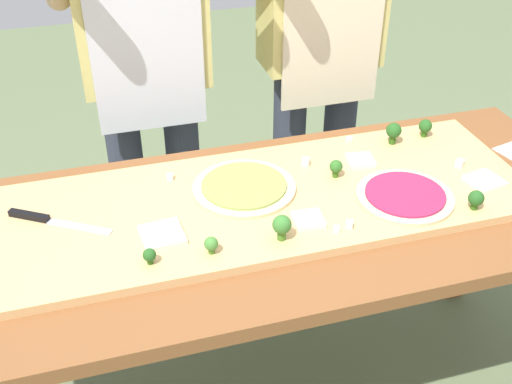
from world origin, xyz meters
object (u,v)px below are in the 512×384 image
Objects in this scene: pizza_slice_center at (162,235)px; cook_left at (144,55)px; broccoli_floret_center_left at (211,244)px; cheese_crumble_f at (336,229)px; chefs_knife at (45,219)px; cheese_crumble_d at (349,224)px; cheese_crumble_e at (306,162)px; cook_right at (321,36)px; prep_table at (265,245)px; broccoli_floret_back_left at (425,127)px; pizza_slice_far_right at (485,181)px; broccoli_floret_back_mid at (336,167)px; broccoli_floret_front_left at (149,255)px; cheese_crumble_c at (460,163)px; pizza_slice_near_left at (308,220)px; pizza_whole_beet_magenta at (405,196)px; cheese_crumble_a at (349,139)px; pizza_whole_pesto_green at (244,187)px; cheese_crumble_b at (170,177)px; broccoli_floret_center_right at (476,199)px; broccoli_floret_back_right at (394,131)px; broccoli_floret_front_mid at (280,226)px; pizza_slice_far_left at (360,160)px.

pizza_slice_center is 0.06× the size of cook_left.
cheese_crumble_f is at bearing -1.08° from broccoli_floret_center_left.
cheese_crumble_d is at bearing -18.11° from chefs_knife.
cheese_crumble_e is 0.56m from cook_right.
broccoli_floret_back_left is at bearing 20.89° from prep_table.
pizza_slice_far_right is 0.05× the size of cook_right.
broccoli_floret_back_mid is 0.59m from broccoli_floret_front_left.
cheese_crumble_c is 0.01× the size of cook_left.
pizza_slice_near_left is 1.42× the size of broccoli_floret_back_mid.
pizza_whole_beet_magenta is (0.37, -0.06, 0.13)m from prep_table.
broccoli_floret_front_left is 0.77m from cheese_crumble_a.
cheese_crumble_c is at bearing 21.97° from cheese_crumble_f.
cheese_crumble_d is at bearing -11.54° from pizza_slice_center.
cheese_crumble_f is at bearing -55.39° from pizza_whole_pesto_green.
cheese_crumble_e reaches higher than pizza_whole_beet_magenta.
cheese_crumble_c is at bearing 102.45° from pizza_slice_far_right.
pizza_slice_far_right is at bearing -17.35° from cheese_crumble_b.
broccoli_floret_center_right is at bearing -67.64° from cheese_crumble_a.
cheese_crumble_b is at bearing -179.07° from broccoli_floret_back_right.
cheese_crumble_b is at bearing -143.20° from cook_right.
cheese_crumble_b is 0.49m from cook_left.
broccoli_floret_back_right reaches higher than broccoli_floret_back_left.
broccoli_floret_back_left is at bearing 32.30° from pizza_slice_near_left.
cheese_crumble_d is 0.01× the size of cook_right.
broccoli_floret_front_left is (-0.32, -0.14, 0.15)m from prep_table.
prep_table is at bearing -9.84° from chefs_knife.
cook_right is at bearing 63.14° from broccoli_floret_front_mid.
cook_left is (-0.38, 0.79, 0.17)m from cheese_crumble_d.
broccoli_floret_center_right is at bearing -2.15° from broccoli_floret_front_mid.
cook_right reaches higher than broccoli_floret_front_left.
pizza_whole_beet_magenta is 0.15× the size of cook_right.
broccoli_floret_front_mid is (-0.52, 0.02, 0.01)m from broccoli_floret_center_right.
broccoli_floret_front_mid is 0.32m from broccoli_floret_back_mid.
chefs_knife is at bearing 152.03° from pizza_slice_center.
pizza_slice_far_right is 1.31× the size of broccoli_floret_front_mid.
cheese_crumble_c reaches higher than cheese_crumble_b.
broccoli_floret_front_left is at bearing -179.78° from broccoli_floret_front_mid.
pizza_whole_pesto_green is 6.90× the size of broccoli_floret_front_left.
cheese_crumble_e reaches higher than pizza_slice_far_left.
pizza_slice_far_left is 1.83× the size of broccoli_floret_front_left.
broccoli_floret_front_left is 1.99× the size of cheese_crumble_e.
pizza_whole_beet_magenta is 0.18m from broccoli_floret_center_right.
cheese_crumble_c is 1.03× the size of cheese_crumble_e.
cook_left is (0.11, 0.79, 0.16)m from broccoli_floret_front_left.
cheese_crumble_d is 0.01× the size of cook_left.
cheese_crumble_c is (0.59, 0.03, 0.14)m from prep_table.
broccoli_floret_front_left is at bearing -157.84° from broccoli_floret_back_mid.
pizza_whole_pesto_green is at bearing 96.42° from broccoli_floret_front_mid.
pizza_slice_far_left is 1.11× the size of broccoli_floret_front_mid.
prep_table is 28.10× the size of broccoli_floret_front_mid.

